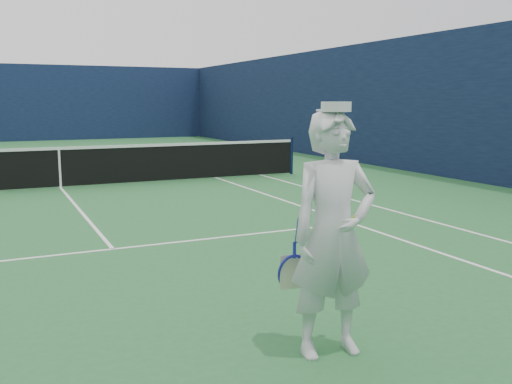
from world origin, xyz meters
The scene contains 5 objects.
ground centered at (0.00, 0.00, 0.00)m, with size 80.00×80.00×0.00m, color #256230.
court_markings centered at (0.00, 0.00, 0.00)m, with size 11.03×23.83×0.01m.
windscreen_fence centered at (0.00, 0.00, 2.00)m, with size 20.12×36.12×4.00m.
tennis_net centered at (0.00, 0.00, 0.55)m, with size 12.88×0.09×1.07m.
tennis_player centered at (1.01, -10.60, 1.03)m, with size 0.80×0.57×2.10m.
Camera 1 is at (-1.50, -14.46, 2.11)m, focal length 40.00 mm.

